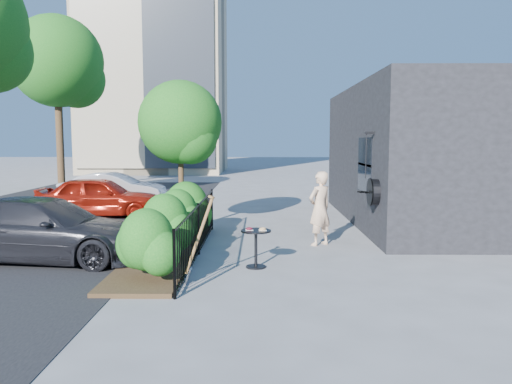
{
  "coord_description": "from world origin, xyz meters",
  "views": [
    {
      "loc": [
        -0.19,
        -10.44,
        2.44
      ],
      "look_at": [
        -0.29,
        1.37,
        1.2
      ],
      "focal_mm": 35.0,
      "sensor_mm": 36.0,
      "label": 1
    }
  ],
  "objects_px": {
    "car_red": "(100,197)",
    "car_silver": "(114,190)",
    "street_tree_far": "(58,67)",
    "cafe_table": "(256,242)",
    "woman": "(320,208)",
    "car_darkgrey": "(44,229)",
    "shovel": "(197,244)",
    "patio_tree": "(182,127)"
  },
  "relations": [
    {
      "from": "woman",
      "to": "car_silver",
      "type": "height_order",
      "value": "woman"
    },
    {
      "from": "car_red",
      "to": "car_darkgrey",
      "type": "height_order",
      "value": "car_red"
    },
    {
      "from": "woman",
      "to": "car_red",
      "type": "relative_size",
      "value": 0.45
    },
    {
      "from": "car_silver",
      "to": "car_darkgrey",
      "type": "xyz_separation_m",
      "value": [
        0.98,
        -8.2,
        0.02
      ]
    },
    {
      "from": "shovel",
      "to": "woman",
      "type": "bearing_deg",
      "value": 51.84
    },
    {
      "from": "car_darkgrey",
      "to": "car_red",
      "type": "bearing_deg",
      "value": 12.08
    },
    {
      "from": "shovel",
      "to": "car_red",
      "type": "relative_size",
      "value": 0.41
    },
    {
      "from": "cafe_table",
      "to": "street_tree_far",
      "type": "bearing_deg",
      "value": 122.73
    },
    {
      "from": "cafe_table",
      "to": "woman",
      "type": "distance_m",
      "value": 2.55
    },
    {
      "from": "street_tree_far",
      "to": "car_red",
      "type": "xyz_separation_m",
      "value": [
        4.67,
        -8.79,
        -5.27
      ]
    },
    {
      "from": "street_tree_far",
      "to": "woman",
      "type": "height_order",
      "value": "street_tree_far"
    },
    {
      "from": "shovel",
      "to": "car_darkgrey",
      "type": "xyz_separation_m",
      "value": [
        -3.31,
        1.62,
        -0.04
      ]
    },
    {
      "from": "car_darkgrey",
      "to": "car_silver",
      "type": "bearing_deg",
      "value": 11.84
    },
    {
      "from": "cafe_table",
      "to": "car_red",
      "type": "xyz_separation_m",
      "value": [
        -5.0,
        6.25,
        0.14
      ]
    },
    {
      "from": "car_silver",
      "to": "car_red",
      "type": "bearing_deg",
      "value": -173.99
    },
    {
      "from": "patio_tree",
      "to": "car_silver",
      "type": "xyz_separation_m",
      "value": [
        -3.31,
        4.92,
        -2.14
      ]
    },
    {
      "from": "patio_tree",
      "to": "car_red",
      "type": "bearing_deg",
      "value": 141.55
    },
    {
      "from": "woman",
      "to": "car_silver",
      "type": "xyz_separation_m",
      "value": [
        -6.73,
        6.7,
        -0.24
      ]
    },
    {
      "from": "car_silver",
      "to": "car_darkgrey",
      "type": "height_order",
      "value": "car_darkgrey"
    },
    {
      "from": "car_silver",
      "to": "car_darkgrey",
      "type": "relative_size",
      "value": 0.86
    },
    {
      "from": "patio_tree",
      "to": "car_darkgrey",
      "type": "relative_size",
      "value": 0.9
    },
    {
      "from": "street_tree_far",
      "to": "car_silver",
      "type": "distance_m",
      "value": 9.32
    },
    {
      "from": "shovel",
      "to": "car_darkgrey",
      "type": "height_order",
      "value": "shovel"
    },
    {
      "from": "street_tree_far",
      "to": "patio_tree",
      "type": "bearing_deg",
      "value": -55.49
    },
    {
      "from": "street_tree_far",
      "to": "car_red",
      "type": "height_order",
      "value": "street_tree_far"
    },
    {
      "from": "woman",
      "to": "shovel",
      "type": "height_order",
      "value": "woman"
    },
    {
      "from": "woman",
      "to": "car_darkgrey",
      "type": "distance_m",
      "value": 5.95
    },
    {
      "from": "street_tree_far",
      "to": "car_red",
      "type": "distance_m",
      "value": 11.26
    },
    {
      "from": "patio_tree",
      "to": "shovel",
      "type": "xyz_separation_m",
      "value": [
        0.98,
        -4.9,
        -2.08
      ]
    },
    {
      "from": "cafe_table",
      "to": "car_silver",
      "type": "distance_m",
      "value": 10.22
    },
    {
      "from": "patio_tree",
      "to": "woman",
      "type": "relative_size",
      "value": 2.29
    },
    {
      "from": "street_tree_far",
      "to": "car_silver",
      "type": "bearing_deg",
      "value": -55.05
    },
    {
      "from": "shovel",
      "to": "car_red",
      "type": "distance_m",
      "value": 8.34
    },
    {
      "from": "car_red",
      "to": "car_silver",
      "type": "relative_size",
      "value": 1.01
    },
    {
      "from": "street_tree_far",
      "to": "car_silver",
      "type": "relative_size",
      "value": 2.2
    },
    {
      "from": "street_tree_far",
      "to": "car_darkgrey",
      "type": "xyz_separation_m",
      "value": [
        5.37,
        -14.48,
        -5.28
      ]
    },
    {
      "from": "cafe_table",
      "to": "shovel",
      "type": "height_order",
      "value": "shovel"
    },
    {
      "from": "woman",
      "to": "street_tree_far",
      "type": "bearing_deg",
      "value": -86.27
    },
    {
      "from": "patio_tree",
      "to": "car_silver",
      "type": "distance_m",
      "value": 6.3
    },
    {
      "from": "woman",
      "to": "car_darkgrey",
      "type": "xyz_separation_m",
      "value": [
        -5.76,
        -1.5,
        -0.22
      ]
    },
    {
      "from": "car_darkgrey",
      "to": "woman",
      "type": "bearing_deg",
      "value": -70.34
    },
    {
      "from": "woman",
      "to": "car_red",
      "type": "bearing_deg",
      "value": -69.83
    }
  ]
}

